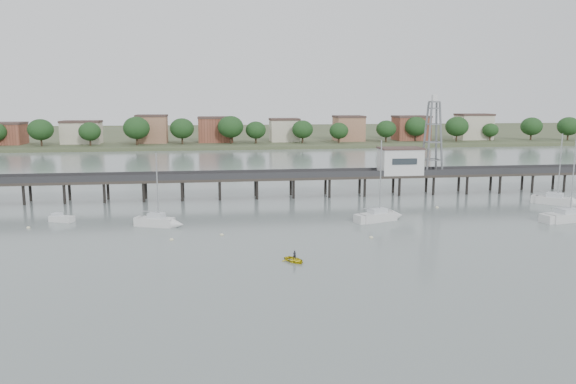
# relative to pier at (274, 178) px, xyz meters

# --- Properties ---
(ground_plane) EXTENTS (500.00, 500.00, 0.00)m
(ground_plane) POSITION_rel_pier_xyz_m (0.00, -60.00, -3.79)
(ground_plane) COLOR slate
(ground_plane) RESTS_ON ground
(pier) EXTENTS (150.00, 5.00, 5.50)m
(pier) POSITION_rel_pier_xyz_m (0.00, 0.00, 0.00)
(pier) COLOR #2D2823
(pier) RESTS_ON ground
(pier_building) EXTENTS (8.40, 5.40, 5.30)m
(pier_building) POSITION_rel_pier_xyz_m (25.00, 0.00, 2.87)
(pier_building) COLOR silver
(pier_building) RESTS_ON ground
(lattice_tower) EXTENTS (3.20, 3.20, 15.50)m
(lattice_tower) POSITION_rel_pier_xyz_m (31.50, 0.00, 7.31)
(lattice_tower) COLOR slate
(lattice_tower) RESTS_ON ground
(sailboat_d) EXTENTS (9.78, 4.56, 15.45)m
(sailboat_d) POSITION_rel_pier_xyz_m (44.29, -27.05, -3.16)
(sailboat_d) COLOR silver
(sailboat_d) RESTS_ON ground
(sailboat_c) EXTENTS (8.28, 4.96, 13.20)m
(sailboat_c) POSITION_rel_pier_xyz_m (14.66, -22.86, -3.15)
(sailboat_c) COLOR silver
(sailboat_c) RESTS_ON ground
(sailboat_b) EXTENTS (7.16, 4.29, 11.52)m
(sailboat_b) POSITION_rel_pier_xyz_m (-19.27, -22.66, -3.14)
(sailboat_b) COLOR silver
(sailboat_b) RESTS_ON ground
(sailboat_e) EXTENTS (7.59, 7.18, 13.39)m
(sailboat_e) POSITION_rel_pier_xyz_m (50.17, -14.88, -3.15)
(sailboat_e) COLOR silver
(sailboat_e) RESTS_ON ground
(white_tender) EXTENTS (4.07, 2.98, 1.46)m
(white_tender) POSITION_rel_pier_xyz_m (-35.10, -17.03, -3.34)
(white_tender) COLOR silver
(white_tender) RESTS_ON ground
(yellow_dinghy) EXTENTS (2.19, 1.65, 3.04)m
(yellow_dinghy) POSITION_rel_pier_xyz_m (-2.49, -43.24, -3.79)
(yellow_dinghy) COLOR yellow
(yellow_dinghy) RESTS_ON ground
(dinghy_occupant) EXTENTS (0.57, 1.16, 0.27)m
(dinghy_occupant) POSITION_rel_pier_xyz_m (-2.49, -43.24, -3.79)
(dinghy_occupant) COLOR black
(dinghy_occupant) RESTS_ON ground
(mooring_buoys) EXTENTS (81.81, 21.79, 0.39)m
(mooring_buoys) POSITION_rel_pier_xyz_m (2.03, -27.48, -3.71)
(mooring_buoys) COLOR beige
(mooring_buoys) RESTS_ON ground
(far_shore) EXTENTS (500.00, 170.00, 10.40)m
(far_shore) POSITION_rel_pier_xyz_m (0.36, 179.58, -2.85)
(far_shore) COLOR #475133
(far_shore) RESTS_ON ground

